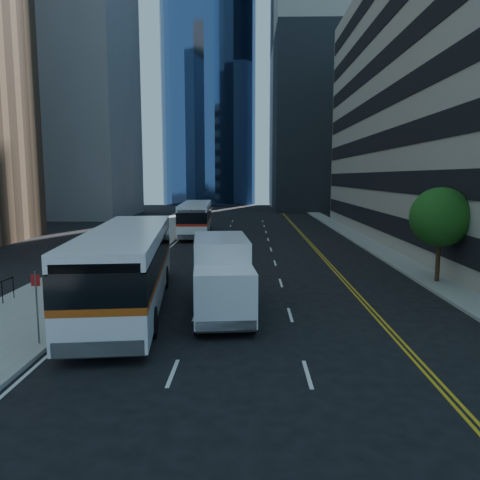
{
  "coord_description": "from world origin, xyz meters",
  "views": [
    {
      "loc": [
        -1.22,
        -17.18,
        5.78
      ],
      "look_at": [
        -1.68,
        4.88,
        2.8
      ],
      "focal_mm": 35.0,
      "sensor_mm": 36.0,
      "label": 1
    }
  ],
  "objects": [
    {
      "name": "ground",
      "position": [
        0.0,
        0.0,
        0.0
      ],
      "size": [
        160.0,
        160.0,
        0.0
      ],
      "primitive_type": "plane",
      "color": "black",
      "rests_on": "ground"
    },
    {
      "name": "glass_tower",
      "position": [
        -10.0,
        85.0,
        40.0
      ],
      "size": [
        20.0,
        20.0,
        80.0
      ],
      "primitive_type": "cylinder",
      "color": "#2E497C",
      "rests_on": "ground"
    },
    {
      "name": "midrise_west",
      "position": [
        -28.0,
        52.0,
        17.5
      ],
      "size": [
        18.0,
        18.0,
        35.0
      ],
      "primitive_type": "cube",
      "color": "gray",
      "rests_on": "ground"
    },
    {
      "name": "street_tree",
      "position": [
        9.0,
        8.0,
        3.64
      ],
      "size": [
        3.2,
        3.2,
        5.1
      ],
      "color": "#332114",
      "rests_on": "sidewalk_east"
    },
    {
      "name": "bus_rear",
      "position": [
        -6.6,
        29.32,
        1.76
      ],
      "size": [
        3.36,
        12.59,
        3.22
      ],
      "rotation": [
        0.0,
        0.0,
        0.05
      ],
      "color": "white",
      "rests_on": "ground"
    },
    {
      "name": "box_truck",
      "position": [
        -2.4,
        2.18,
        1.68
      ],
      "size": [
        2.95,
        6.84,
        3.18
      ],
      "rotation": [
        0.0,
        0.0,
        0.1
      ],
      "color": "white",
      "rests_on": "ground"
    },
    {
      "name": "office_tower_north",
      "position": [
        18.0,
        72.0,
        30.0
      ],
      "size": [
        30.0,
        28.0,
        60.0
      ],
      "primitive_type": "cube",
      "color": "gray",
      "rests_on": "ground"
    },
    {
      "name": "sidewalk_east",
      "position": [
        9.0,
        25.0,
        0.07
      ],
      "size": [
        2.0,
        90.0,
        0.15
      ],
      "primitive_type": "cube",
      "color": "gray",
      "rests_on": "ground"
    },
    {
      "name": "bus_front",
      "position": [
        -6.6,
        2.99,
        1.93
      ],
      "size": [
        4.62,
        13.97,
        3.54
      ],
      "rotation": [
        0.0,
        0.0,
        0.12
      ],
      "color": "white",
      "rests_on": "ground"
    },
    {
      "name": "sidewalk_west",
      "position": [
        -10.5,
        25.0,
        0.07
      ],
      "size": [
        5.0,
        90.0,
        0.15
      ],
      "primitive_type": "cube",
      "color": "gray",
      "rests_on": "ground"
    }
  ]
}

